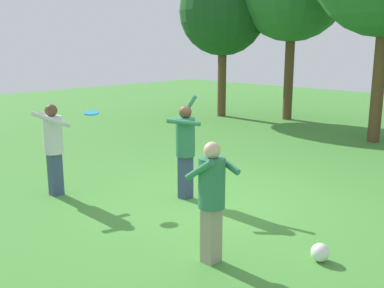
{
  "coord_description": "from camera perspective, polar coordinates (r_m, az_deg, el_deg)",
  "views": [
    {
      "loc": [
        5.0,
        -5.61,
        2.75
      ],
      "look_at": [
        -0.27,
        -0.19,
        1.05
      ],
      "focal_mm": 41.84,
      "sensor_mm": 36.0,
      "label": 1
    }
  ],
  "objects": [
    {
      "name": "tree_far_left",
      "position": [
        17.35,
        3.96,
        16.44
      ],
      "size": [
        3.25,
        3.25,
        5.55
      ],
      "color": "brown",
      "rests_on": "ground_plane"
    },
    {
      "name": "ball_white",
      "position": [
        6.16,
        16.01,
        -13.14
      ],
      "size": [
        0.24,
        0.24,
        0.24
      ],
      "primitive_type": "sphere",
      "color": "white",
      "rests_on": "ground_plane"
    },
    {
      "name": "person_catcher",
      "position": [
        8.5,
        -17.28,
        0.26
      ],
      "size": [
        0.74,
        0.75,
        1.69
      ],
      "rotation": [
        0.0,
        0.0,
        0.81
      ],
      "color": "#38476B",
      "rests_on": "ground_plane"
    },
    {
      "name": "person_bystander",
      "position": [
        5.62,
        2.52,
        -6.22
      ],
      "size": [
        0.59,
        0.55,
        1.58
      ],
      "rotation": [
        0.0,
        0.0,
        3.0
      ],
      "color": "gray",
      "rests_on": "ground_plane"
    },
    {
      "name": "person_thrower",
      "position": [
        7.94,
        -0.85,
        0.03
      ],
      "size": [
        0.68,
        0.67,
        1.87
      ],
      "rotation": [
        0.0,
        0.0,
        -2.49
      ],
      "color": "#38476B",
      "rests_on": "ground_plane"
    },
    {
      "name": "frisbee",
      "position": [
        8.25,
        -12.7,
        3.89
      ],
      "size": [
        0.38,
        0.38,
        0.06
      ],
      "color": "#2393D1"
    },
    {
      "name": "ball_yellow",
      "position": [
        10.93,
        2.06,
        -1.37
      ],
      "size": [
        0.2,
        0.2,
        0.2
      ],
      "primitive_type": "sphere",
      "color": "yellow",
      "rests_on": "ground_plane"
    },
    {
      "name": "ground_plane",
      "position": [
        8.0,
        2.36,
        -7.44
      ],
      "size": [
        40.0,
        40.0,
        0.0
      ],
      "primitive_type": "plane",
      "color": "#478C38"
    }
  ]
}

